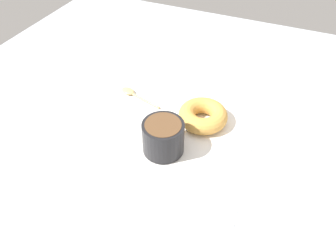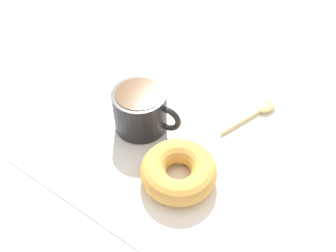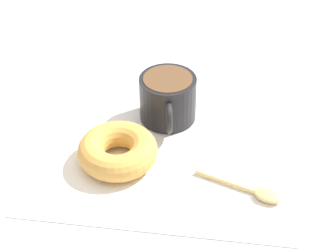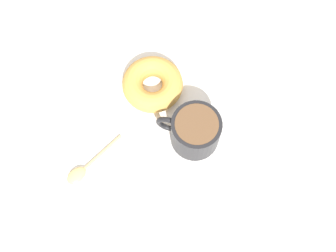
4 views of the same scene
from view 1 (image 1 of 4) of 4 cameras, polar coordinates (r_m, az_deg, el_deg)
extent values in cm
cube|color=#B2BCC6|center=(71.52, -0.19, -1.13)|extent=(120.00, 120.00, 2.00)
cube|color=white|center=(69.66, 0.00, -1.29)|extent=(37.24, 37.24, 0.30)
cylinder|color=black|center=(63.87, -0.84, -1.98)|extent=(8.25, 8.25, 6.71)
cylinder|color=brown|center=(61.68, -0.87, 0.09)|extent=(7.05, 7.05, 0.60)
torus|color=black|center=(67.08, -0.16, 0.70)|extent=(1.98, 4.74, 4.66)
torus|color=gold|center=(71.34, 6.10, 1.83)|extent=(10.71, 10.71, 3.62)
ellipsoid|color=#D8B772|center=(80.69, -7.01, 6.09)|extent=(4.11, 3.28, 0.90)
cylinder|color=#D8B772|center=(77.71, -4.13, 4.51)|extent=(8.84, 2.96, 0.56)
camera|label=2|loc=(0.70, 38.28, 32.38)|focal=40.00mm
camera|label=3|loc=(1.10, 8.93, 43.93)|focal=60.00mm
camera|label=4|loc=(0.61, -60.47, 58.59)|focal=50.00mm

